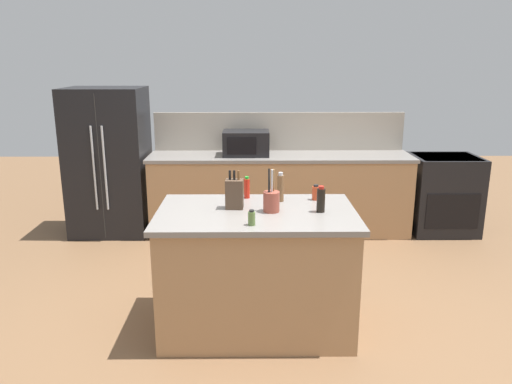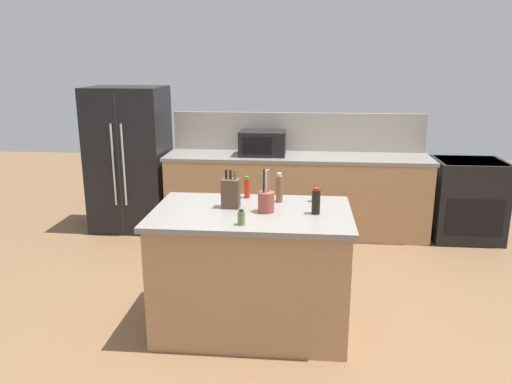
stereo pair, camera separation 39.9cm
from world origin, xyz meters
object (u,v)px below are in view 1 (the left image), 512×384
(microwave, at_px, (246,143))
(utensil_crock, at_px, (271,201))
(knife_block, at_px, (234,194))
(hot_sauce_bottle, at_px, (247,188))
(soy_sauce_bottle, at_px, (321,200))
(spice_jar_oregano, at_px, (252,218))
(pepper_grinder, at_px, (280,188))
(range_oven, at_px, (443,194))
(spice_jar_paprika, at_px, (316,193))
(refrigerator, at_px, (109,162))

(microwave, distance_m, utensil_crock, 2.23)
(knife_block, height_order, hot_sauce_bottle, knife_block)
(microwave, distance_m, soy_sauce_bottle, 2.30)
(microwave, height_order, spice_jar_oregano, microwave)
(knife_block, height_order, pepper_grinder, knife_block)
(range_oven, relative_size, utensil_crock, 2.87)
(microwave, height_order, soy_sauce_bottle, microwave)
(microwave, bearing_deg, spice_jar_oregano, -88.57)
(soy_sauce_bottle, bearing_deg, pepper_grinder, 134.20)
(range_oven, xyz_separation_m, spice_jar_paprika, (-1.78, -1.90, 0.53))
(refrigerator, bearing_deg, spice_jar_paprika, -41.84)
(hot_sauce_bottle, distance_m, spice_jar_oregano, 0.68)
(knife_block, relative_size, soy_sauce_bottle, 1.49)
(utensil_crock, bearing_deg, spice_jar_oregano, -115.24)
(utensil_crock, distance_m, spice_jar_paprika, 0.48)
(spice_jar_paprika, distance_m, pepper_grinder, 0.29)
(refrigerator, xyz_separation_m, spice_jar_oregano, (1.68, -2.57, 0.14))
(soy_sauce_bottle, xyz_separation_m, spice_jar_paprika, (0.00, 0.32, -0.03))
(refrigerator, distance_m, pepper_grinder, 2.76)
(refrigerator, bearing_deg, spice_jar_oregano, -56.93)
(utensil_crock, distance_m, soy_sauce_bottle, 0.36)
(refrigerator, height_order, spice_jar_oregano, refrigerator)
(range_oven, height_order, spice_jar_paprika, spice_jar_paprika)
(refrigerator, height_order, spice_jar_paprika, refrigerator)
(refrigerator, distance_m, spice_jar_paprika, 2.94)
(soy_sauce_bottle, relative_size, spice_jar_paprika, 1.58)
(pepper_grinder, bearing_deg, utensil_crock, -106.59)
(soy_sauce_bottle, xyz_separation_m, pepper_grinder, (-0.28, 0.29, 0.02))
(range_oven, relative_size, spice_jar_oregano, 8.54)
(utensil_crock, height_order, spice_jar_paprika, utensil_crock)
(refrigerator, height_order, utensil_crock, refrigerator)
(knife_block, bearing_deg, spice_jar_paprika, 22.95)
(microwave, height_order, spice_jar_paprika, microwave)
(utensil_crock, height_order, soy_sauce_bottle, utensil_crock)
(pepper_grinder, bearing_deg, soy_sauce_bottle, -45.80)
(spice_jar_paprika, relative_size, pepper_grinder, 0.53)
(hot_sauce_bottle, distance_m, soy_sauce_bottle, 0.66)
(pepper_grinder, bearing_deg, knife_block, -151.84)
(refrigerator, height_order, soy_sauce_bottle, refrigerator)
(refrigerator, bearing_deg, pepper_grinder, -46.33)
(spice_jar_paprika, bearing_deg, spice_jar_oregano, -129.46)
(utensil_crock, relative_size, spice_jar_paprika, 2.60)
(refrigerator, distance_m, range_oven, 3.98)
(range_oven, bearing_deg, spice_jar_paprika, -133.00)
(utensil_crock, bearing_deg, microwave, 95.35)
(spice_jar_oregano, xyz_separation_m, pepper_grinder, (0.23, 0.58, 0.06))
(range_oven, xyz_separation_m, pepper_grinder, (-2.06, -1.94, 0.58))
(spice_jar_oregano, bearing_deg, knife_block, 108.02)
(refrigerator, relative_size, spice_jar_oregano, 15.87)
(microwave, relative_size, pepper_grinder, 2.27)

